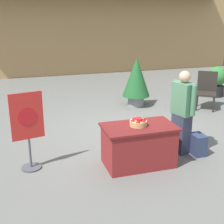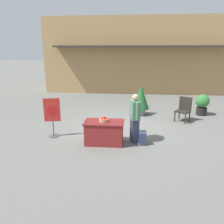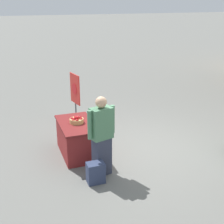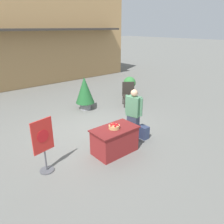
{
  "view_description": "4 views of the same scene",
  "coord_description": "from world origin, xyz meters",
  "px_view_note": "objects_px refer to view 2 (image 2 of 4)",
  "views": [
    {
      "loc": [
        -2.35,
        -6.35,
        2.73
      ],
      "look_at": [
        -0.75,
        -1.16,
        0.96
      ],
      "focal_mm": 50.0,
      "sensor_mm": 36.0,
      "label": 1
    },
    {
      "loc": [
        0.53,
        -8.29,
        3.03
      ],
      "look_at": [
        -0.1,
        -1.36,
        1.06
      ],
      "focal_mm": 35.0,
      "sensor_mm": 36.0,
      "label": 2
    },
    {
      "loc": [
        5.99,
        -2.92,
        3.41
      ],
      "look_at": [
        -0.38,
        -0.64,
        0.91
      ],
      "focal_mm": 50.0,
      "sensor_mm": 36.0,
      "label": 3
    },
    {
      "loc": [
        -3.98,
        -5.69,
        3.43
      ],
      "look_at": [
        -0.11,
        -1.1,
        1.08
      ],
      "focal_mm": 35.0,
      "sensor_mm": 36.0,
      "label": 4
    }
  ],
  "objects_px": {
    "potted_plant_near_right": "(141,98)",
    "patio_chair": "(184,108)",
    "poster_board": "(52,116)",
    "display_table": "(104,132)",
    "apple_basket": "(104,120)",
    "person_visitor": "(135,118)",
    "backpack": "(142,138)",
    "potted_plant_far_left": "(202,104)"
  },
  "relations": [
    {
      "from": "poster_board",
      "to": "display_table",
      "type": "bearing_deg",
      "value": 66.21
    },
    {
      "from": "patio_chair",
      "to": "backpack",
      "type": "bearing_deg",
      "value": -0.64
    },
    {
      "from": "person_visitor",
      "to": "potted_plant_far_left",
      "type": "distance_m",
      "value": 4.81
    },
    {
      "from": "patio_chair",
      "to": "person_visitor",
      "type": "bearing_deg",
      "value": -6.66
    },
    {
      "from": "potted_plant_near_right",
      "to": "apple_basket",
      "type": "bearing_deg",
      "value": -110.9
    },
    {
      "from": "display_table",
      "to": "potted_plant_far_left",
      "type": "bearing_deg",
      "value": 41.34
    },
    {
      "from": "person_visitor",
      "to": "potted_plant_near_right",
      "type": "distance_m",
      "value": 3.28
    },
    {
      "from": "apple_basket",
      "to": "poster_board",
      "type": "height_order",
      "value": "poster_board"
    },
    {
      "from": "display_table",
      "to": "person_visitor",
      "type": "xyz_separation_m",
      "value": [
        1.01,
        0.26,
        0.46
      ]
    },
    {
      "from": "display_table",
      "to": "potted_plant_near_right",
      "type": "relative_size",
      "value": 0.91
    },
    {
      "from": "person_visitor",
      "to": "patio_chair",
      "type": "bearing_deg",
      "value": -146.22
    },
    {
      "from": "patio_chair",
      "to": "poster_board",
      "type": "bearing_deg",
      "value": -30.86
    },
    {
      "from": "patio_chair",
      "to": "potted_plant_near_right",
      "type": "relative_size",
      "value": 0.74
    },
    {
      "from": "poster_board",
      "to": "potted_plant_far_left",
      "type": "distance_m",
      "value": 7.05
    },
    {
      "from": "apple_basket",
      "to": "person_visitor",
      "type": "relative_size",
      "value": 0.19
    },
    {
      "from": "poster_board",
      "to": "patio_chair",
      "type": "height_order",
      "value": "poster_board"
    },
    {
      "from": "backpack",
      "to": "poster_board",
      "type": "bearing_deg",
      "value": 173.25
    },
    {
      "from": "apple_basket",
      "to": "person_visitor",
      "type": "distance_m",
      "value": 1.05
    },
    {
      "from": "potted_plant_near_right",
      "to": "person_visitor",
      "type": "bearing_deg",
      "value": -95.63
    },
    {
      "from": "poster_board",
      "to": "patio_chair",
      "type": "distance_m",
      "value": 5.59
    },
    {
      "from": "apple_basket",
      "to": "potted_plant_near_right",
      "type": "distance_m",
      "value": 3.77
    },
    {
      "from": "poster_board",
      "to": "apple_basket",
      "type": "bearing_deg",
      "value": 66.34
    },
    {
      "from": "backpack",
      "to": "potted_plant_near_right",
      "type": "distance_m",
      "value": 3.53
    },
    {
      "from": "apple_basket",
      "to": "patio_chair",
      "type": "xyz_separation_m",
      "value": [
        3.2,
        2.7,
        -0.25
      ]
    },
    {
      "from": "display_table",
      "to": "poster_board",
      "type": "distance_m",
      "value": 2.0
    },
    {
      "from": "backpack",
      "to": "potted_plant_far_left",
      "type": "height_order",
      "value": "potted_plant_far_left"
    },
    {
      "from": "poster_board",
      "to": "potted_plant_near_right",
      "type": "distance_m",
      "value": 4.49
    },
    {
      "from": "backpack",
      "to": "poster_board",
      "type": "height_order",
      "value": "poster_board"
    },
    {
      "from": "display_table",
      "to": "potted_plant_far_left",
      "type": "height_order",
      "value": "potted_plant_far_left"
    },
    {
      "from": "poster_board",
      "to": "patio_chair",
      "type": "bearing_deg",
      "value": 102.89
    },
    {
      "from": "person_visitor",
      "to": "patio_chair",
      "type": "height_order",
      "value": "person_visitor"
    },
    {
      "from": "potted_plant_near_right",
      "to": "patio_chair",
      "type": "bearing_deg",
      "value": -23.76
    },
    {
      "from": "person_visitor",
      "to": "potted_plant_near_right",
      "type": "bearing_deg",
      "value": -110.2
    },
    {
      "from": "poster_board",
      "to": "person_visitor",
      "type": "bearing_deg",
      "value": 75.56
    },
    {
      "from": "patio_chair",
      "to": "potted_plant_near_right",
      "type": "bearing_deg",
      "value": -78.76
    },
    {
      "from": "apple_basket",
      "to": "poster_board",
      "type": "bearing_deg",
      "value": 167.59
    },
    {
      "from": "display_table",
      "to": "potted_plant_far_left",
      "type": "distance_m",
      "value": 5.71
    },
    {
      "from": "patio_chair",
      "to": "display_table",
      "type": "bearing_deg",
      "value": -14.62
    },
    {
      "from": "display_table",
      "to": "apple_basket",
      "type": "distance_m",
      "value": 0.45
    },
    {
      "from": "display_table",
      "to": "potted_plant_far_left",
      "type": "xyz_separation_m",
      "value": [
        4.29,
        3.77,
        0.17
      ]
    },
    {
      "from": "backpack",
      "to": "display_table",
      "type": "bearing_deg",
      "value": -177.86
    },
    {
      "from": "apple_basket",
      "to": "backpack",
      "type": "xyz_separation_m",
      "value": [
        1.29,
        0.04,
        -0.62
      ]
    }
  ]
}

